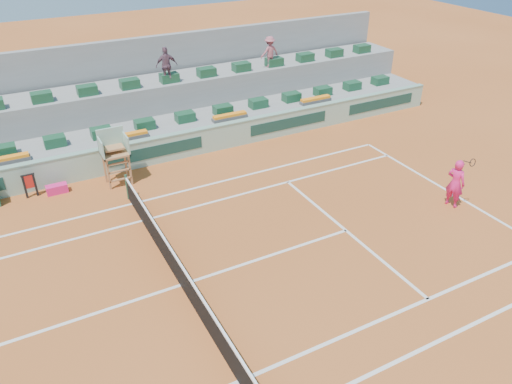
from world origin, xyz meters
TOP-DOWN VIEW (x-y plane):
  - ground at (0.00, 0.00)m, footprint 90.00×90.00m
  - seating_tier_lower at (0.00, 10.70)m, footprint 36.00×4.00m
  - seating_tier_upper at (0.00, 12.30)m, footprint 36.00×2.40m
  - stadium_back_wall at (0.00, 13.90)m, footprint 36.00×0.40m
  - player_bag at (-2.47, 7.78)m, footprint 0.83×0.37m
  - spectator_mid at (3.86, 11.51)m, footprint 1.09×0.55m
  - spectator_right at (9.67, 11.63)m, footprint 1.10×0.68m
  - court_lines at (0.00, 0.00)m, footprint 23.89×11.09m
  - tennis_net at (0.00, 0.00)m, footprint 0.10×11.97m
  - advertising_hoarding at (0.02, 8.50)m, footprint 36.00×0.34m
  - umpire_chair at (0.00, 7.50)m, footprint 1.10×0.90m
  - seat_row_lower at (0.00, 9.80)m, footprint 32.90×0.60m
  - seat_row_upper at (0.00, 11.70)m, footprint 32.90×0.60m
  - flower_planters at (-1.50, 9.00)m, footprint 26.80×0.36m
  - towel_rack at (-3.41, 7.94)m, footprint 0.52×0.09m
  - tennis_player at (11.13, -0.51)m, footprint 0.65×0.97m

SIDE VIEW (x-z plane):
  - ground at x=0.00m, z-range 0.00..0.00m
  - court_lines at x=0.00m, z-range 0.00..0.01m
  - player_bag at x=-2.47m, z-range 0.00..0.37m
  - tennis_net at x=0.00m, z-range -0.02..1.08m
  - seating_tier_lower at x=0.00m, z-range 0.00..1.20m
  - towel_rack at x=-3.41m, z-range 0.09..1.12m
  - advertising_hoarding at x=0.02m, z-range 0.00..1.26m
  - tennis_player at x=11.13m, z-range -0.14..2.14m
  - seating_tier_upper at x=0.00m, z-range 0.00..2.60m
  - flower_planters at x=-1.50m, z-range 1.19..1.47m
  - seat_row_lower at x=0.00m, z-range 1.20..1.64m
  - umpire_chair at x=0.00m, z-range 0.34..2.74m
  - stadium_back_wall at x=0.00m, z-range 0.00..4.40m
  - seat_row_upper at x=0.00m, z-range 2.60..3.04m
  - spectator_right at x=9.67m, z-range 2.60..4.24m
  - spectator_mid at x=3.86m, z-range 2.60..4.40m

